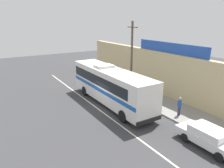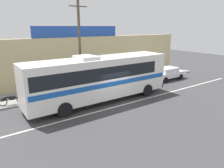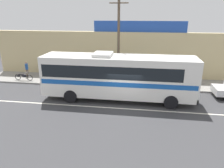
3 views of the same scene
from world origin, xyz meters
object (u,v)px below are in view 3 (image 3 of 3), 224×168
(intercity_bus, at_px, (117,75))
(pedestrian_far_right, at_px, (185,76))
(motorcycle_orange, at_px, (23,76))
(motorcycle_blue, at_px, (60,78))
(utility_pole, at_px, (119,42))
(pedestrian_near_shop, at_px, (27,68))

(intercity_bus, relative_size, pedestrian_far_right, 7.05)
(motorcycle_orange, bearing_deg, intercity_bus, -17.32)
(intercity_bus, bearing_deg, motorcycle_blue, 153.68)
(utility_pole, bearing_deg, motorcycle_orange, 177.98)
(intercity_bus, distance_m, motorcycle_orange, 10.53)
(motorcycle_blue, bearing_deg, pedestrian_near_shop, 161.06)
(intercity_bus, distance_m, utility_pole, 3.52)
(pedestrian_far_right, bearing_deg, motorcycle_blue, -177.26)
(intercity_bus, relative_size, utility_pole, 1.50)
(motorcycle_orange, distance_m, pedestrian_far_right, 15.82)
(motorcycle_orange, bearing_deg, motorcycle_blue, -1.87)
(utility_pole, height_order, motorcycle_orange, utility_pole)
(motorcycle_blue, distance_m, motorcycle_orange, 3.94)
(intercity_bus, bearing_deg, utility_pole, 94.56)
(motorcycle_blue, distance_m, pedestrian_near_shop, 4.51)
(pedestrian_near_shop, height_order, pedestrian_far_right, pedestrian_far_right)
(intercity_bus, bearing_deg, pedestrian_far_right, 31.21)
(intercity_bus, relative_size, motorcycle_blue, 6.35)
(utility_pole, distance_m, pedestrian_near_shop, 10.65)
(intercity_bus, xyz_separation_m, pedestrian_far_right, (5.85, 3.54, -0.94))
(pedestrian_near_shop, bearing_deg, motorcycle_blue, -18.94)
(motorcycle_blue, bearing_deg, pedestrian_far_right, 2.74)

